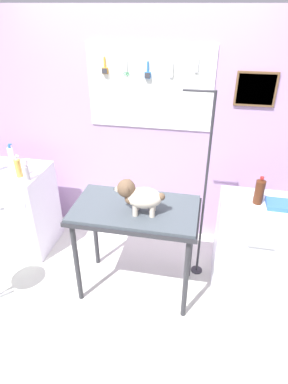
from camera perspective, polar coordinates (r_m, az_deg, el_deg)
ground at (r=3.03m, az=-5.66°, el=-20.17°), size 4.40×4.00×0.04m
rear_wall_panel at (r=3.37m, az=-0.30°, el=10.42°), size 4.00×0.11×2.30m
grooming_table at (r=2.68m, az=-1.49°, el=-4.34°), size 1.04×0.59×0.88m
grooming_arm at (r=2.88m, az=10.27°, el=-1.35°), size 0.30×0.11×1.75m
dog at (r=2.48m, az=-0.93°, el=-0.71°), size 0.39×0.20×0.28m
counter_left at (r=3.68m, az=-21.98°, el=-2.57°), size 0.80×0.58×0.89m
cabinet_right at (r=3.12m, az=18.70°, el=-8.66°), size 0.68×0.54×0.86m
spray_bottle_short at (r=3.57m, az=-22.20°, el=6.06°), size 0.06×0.06×0.20m
detangler_spray at (r=3.14m, az=-19.90°, el=3.37°), size 0.06×0.06×0.20m
spray_bottle_tall at (r=3.23m, az=-21.12°, el=3.97°), size 0.06×0.06×0.22m
soda_bottle at (r=2.83m, az=19.51°, el=0.15°), size 0.08×0.08×0.24m
supply_tray at (r=2.89m, az=22.89°, el=-2.08°), size 0.24×0.18×0.04m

